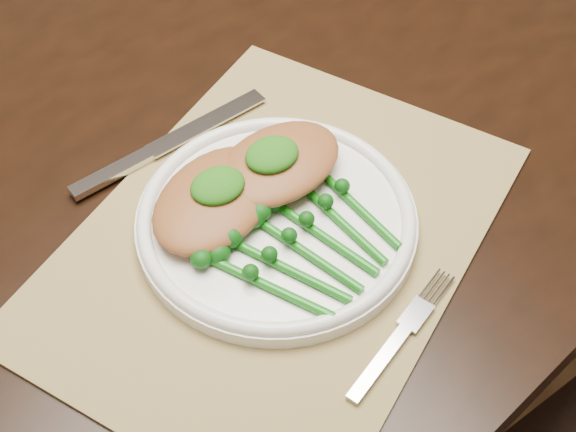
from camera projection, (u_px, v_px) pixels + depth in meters
floor at (293, 373)px, 1.51m from camera, size 4.00×4.00×0.00m
dining_table at (255, 276)px, 1.19m from camera, size 1.71×1.12×0.75m
placemat at (276, 239)px, 0.76m from camera, size 0.57×0.51×0.00m
dinner_plate at (277, 219)px, 0.76m from camera, size 0.27×0.27×0.02m
knife at (152, 152)px, 0.82m from camera, size 0.23×0.03×0.01m
fork at (408, 325)px, 0.69m from camera, size 0.15×0.07×0.00m
chicken_fillet_left at (215, 199)px, 0.75m from camera, size 0.17×0.15×0.03m
chicken_fillet_right at (278, 163)px, 0.77m from camera, size 0.15×0.11×0.03m
pesto_dollop_left at (218, 186)px, 0.74m from camera, size 0.05×0.04×0.02m
pesto_dollop_right at (272, 155)px, 0.76m from camera, size 0.05×0.05×0.02m
broccolini_bundle at (314, 244)px, 0.73m from camera, size 0.18×0.20×0.04m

